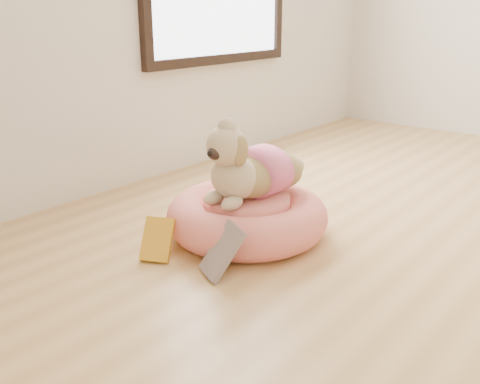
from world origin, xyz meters
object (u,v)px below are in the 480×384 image
Objects in this scene: pet_bed at (247,216)px; book_white at (222,251)px; dog at (250,155)px; book_yellow at (157,240)px.

pet_bed is 0.40m from book_white.
dog reaches higher than pet_bed.
pet_bed is 3.26× the size of book_white.
book_yellow is at bearing -108.17° from pet_bed.
book_yellow is 0.83× the size of book_white.
pet_bed is at bearing -160.51° from dog.
pet_bed is 1.39× the size of dog.
book_yellow is (-0.14, -0.42, -0.01)m from pet_bed.
pet_bed is 3.92× the size of book_yellow.
book_white is (0.17, -0.36, 0.01)m from pet_bed.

